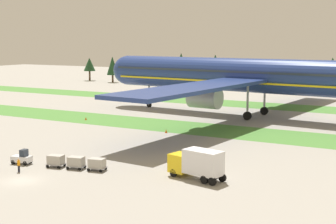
% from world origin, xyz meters
% --- Properties ---
extents(ground_plane, '(400.00, 400.00, 0.00)m').
position_xyz_m(ground_plane, '(0.00, 0.00, 0.00)').
color(ground_plane, gray).
extents(grass_strip_near, '(320.00, 12.39, 0.01)m').
position_xyz_m(grass_strip_near, '(0.00, 40.85, 0.00)').
color(grass_strip_near, '#4C8438').
rests_on(grass_strip_near, ground).
extents(grass_strip_far, '(320.00, 12.39, 0.01)m').
position_xyz_m(grass_strip_far, '(0.00, 77.62, 0.00)').
color(grass_strip_far, '#4C8438').
rests_on(grass_strip_far, ground).
extents(airliner, '(70.73, 87.08, 24.33)m').
position_xyz_m(airliner, '(5.25, 59.05, 8.72)').
color(airliner, navy).
rests_on(airliner, ground).
extents(baggage_tug, '(2.80, 1.78, 1.97)m').
position_xyz_m(baggage_tug, '(-5.77, 5.74, 0.81)').
color(baggage_tug, silver).
rests_on(baggage_tug, ground).
extents(cargo_dolly_lead, '(2.45, 1.90, 1.55)m').
position_xyz_m(cargo_dolly_lead, '(-0.84, 6.72, 0.92)').
color(cargo_dolly_lead, '#A3A3A8').
rests_on(cargo_dolly_lead, ground).
extents(cargo_dolly_second, '(2.45, 1.90, 1.55)m').
position_xyz_m(cargo_dolly_second, '(2.00, 7.29, 0.92)').
color(cargo_dolly_second, '#A3A3A8').
rests_on(cargo_dolly_second, ground).
extents(cargo_dolly_third, '(2.45, 1.90, 1.55)m').
position_xyz_m(cargo_dolly_third, '(4.85, 7.85, 0.92)').
color(cargo_dolly_third, '#A3A3A8').
rests_on(cargo_dolly_third, ground).
extents(catering_truck, '(7.27, 3.58, 3.58)m').
position_xyz_m(catering_truck, '(17.37, 10.45, 1.95)').
color(catering_truck, yellow).
rests_on(catering_truck, ground).
extents(ground_crew_marshaller, '(0.53, 0.36, 1.74)m').
position_xyz_m(ground_crew_marshaller, '(-3.12, 2.57, 0.95)').
color(ground_crew_marshaller, black).
rests_on(ground_crew_marshaller, ground).
extents(taxiway_marker_0, '(0.44, 0.44, 0.63)m').
position_xyz_m(taxiway_marker_0, '(-21.30, 38.57, 0.31)').
color(taxiway_marker_0, orange).
rests_on(taxiway_marker_0, ground).
extents(taxiway_marker_1, '(0.44, 0.44, 0.63)m').
position_xyz_m(taxiway_marker_1, '(-0.12, 34.16, 0.31)').
color(taxiway_marker_1, orange).
rests_on(taxiway_marker_1, ground).
extents(distant_tree_line, '(166.46, 10.31, 11.45)m').
position_xyz_m(distant_tree_line, '(-4.94, 114.78, 6.67)').
color(distant_tree_line, '#4C3823').
rests_on(distant_tree_line, ground).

